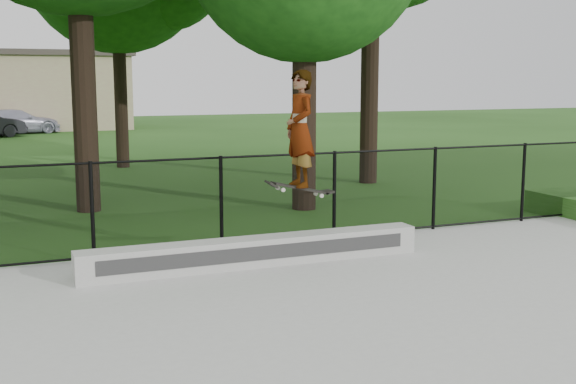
# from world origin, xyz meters

# --- Properties ---
(grind_ledge) EXTENTS (5.14, 0.40, 0.41)m
(grind_ledge) POSITION_xyz_m (0.15, 4.70, 0.27)
(grind_ledge) COLOR #B8B8B3
(grind_ledge) RESTS_ON concrete_slab
(car_c) EXTENTS (4.19, 2.49, 1.24)m
(car_c) POSITION_xyz_m (-2.04, 34.44, 0.62)
(car_c) COLOR #AFADC4
(car_c) RESTS_ON ground
(skater_airborne) EXTENTS (0.83, 0.62, 1.84)m
(skater_airborne) POSITION_xyz_m (0.75, 4.48, 2.02)
(skater_airborne) COLOR black
(skater_airborne) RESTS_ON ground
(chainlink_fence) EXTENTS (16.06, 0.06, 1.50)m
(chainlink_fence) POSITION_xyz_m (0.00, 5.90, 0.81)
(chainlink_fence) COLOR black
(chainlink_fence) RESTS_ON concrete_slab
(distant_building) EXTENTS (12.40, 6.40, 4.30)m
(distant_building) POSITION_xyz_m (-2.00, 38.00, 2.16)
(distant_building) COLOR tan
(distant_building) RESTS_ON ground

